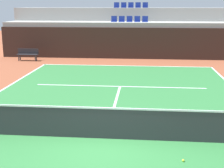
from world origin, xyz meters
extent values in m
plane|color=brown|center=(0.00, 0.00, 0.00)|extent=(80.00, 80.00, 0.00)
cube|color=#2D7238|center=(0.00, 0.00, 0.01)|extent=(11.00, 24.00, 0.01)
cube|color=white|center=(0.00, 11.95, 0.01)|extent=(11.00, 0.10, 0.00)
cube|color=white|center=(0.00, 6.40, 0.01)|extent=(8.26, 0.10, 0.00)
cube|color=white|center=(0.00, 3.20, 0.01)|extent=(0.10, 6.40, 0.00)
cube|color=black|center=(0.00, 14.99, 1.14)|extent=(19.07, 0.30, 2.27)
cube|color=#9E9E99|center=(0.00, 16.34, 1.30)|extent=(19.07, 2.40, 2.61)
cube|color=#9E9E99|center=(0.00, 18.74, 1.82)|extent=(19.07, 2.40, 3.64)
cube|color=navy|center=(-1.19, 16.34, 2.63)|extent=(0.44, 0.44, 0.04)
cube|color=navy|center=(-1.19, 16.54, 2.85)|extent=(0.44, 0.04, 0.40)
cube|color=navy|center=(-0.60, 16.34, 2.63)|extent=(0.44, 0.44, 0.04)
cube|color=navy|center=(-0.60, 16.54, 2.85)|extent=(0.44, 0.04, 0.40)
cube|color=navy|center=(0.00, 16.34, 2.63)|extent=(0.44, 0.44, 0.04)
cube|color=navy|center=(0.00, 16.54, 2.85)|extent=(0.44, 0.04, 0.40)
cube|color=navy|center=(0.60, 16.34, 2.63)|extent=(0.44, 0.44, 0.04)
cube|color=navy|center=(0.60, 16.54, 2.85)|extent=(0.44, 0.04, 0.40)
cube|color=navy|center=(1.19, 16.34, 2.63)|extent=(0.44, 0.44, 0.04)
cube|color=navy|center=(1.19, 16.54, 2.85)|extent=(0.44, 0.04, 0.40)
cube|color=navy|center=(-1.19, 18.74, 3.66)|extent=(0.44, 0.44, 0.04)
cube|color=navy|center=(-1.19, 18.94, 3.88)|extent=(0.44, 0.04, 0.40)
cube|color=navy|center=(-0.60, 18.74, 3.66)|extent=(0.44, 0.44, 0.04)
cube|color=navy|center=(-0.60, 18.94, 3.88)|extent=(0.44, 0.04, 0.40)
cube|color=navy|center=(0.00, 18.74, 3.66)|extent=(0.44, 0.44, 0.04)
cube|color=navy|center=(0.00, 18.94, 3.88)|extent=(0.44, 0.04, 0.40)
cube|color=navy|center=(0.60, 18.74, 3.66)|extent=(0.44, 0.44, 0.04)
cube|color=navy|center=(0.60, 18.94, 3.88)|extent=(0.44, 0.04, 0.40)
cube|color=navy|center=(1.19, 18.74, 3.66)|extent=(0.44, 0.44, 0.04)
cube|color=navy|center=(1.19, 18.94, 3.88)|extent=(0.44, 0.04, 0.40)
cube|color=#333338|center=(0.00, 0.00, 0.47)|extent=(10.90, 0.02, 0.92)
cube|color=white|center=(0.00, 0.00, 0.96)|extent=(10.90, 0.04, 0.05)
cube|color=#232328|center=(-7.08, 13.33, 0.45)|extent=(1.50, 0.40, 0.05)
cube|color=#232328|center=(-7.08, 13.51, 0.67)|extent=(1.50, 0.04, 0.36)
cube|color=#2D2D33|center=(-7.68, 13.19, 0.21)|extent=(0.06, 0.06, 0.42)
cube|color=#2D2D33|center=(-6.48, 13.19, 0.21)|extent=(0.06, 0.06, 0.42)
cube|color=#2D2D33|center=(-7.68, 13.47, 0.21)|extent=(0.06, 0.06, 0.42)
cube|color=#2D2D33|center=(-6.48, 13.47, 0.21)|extent=(0.06, 0.06, 0.42)
sphere|color=#CCE033|center=(2.15, -1.28, 0.04)|extent=(0.07, 0.07, 0.07)
camera|label=1|loc=(1.06, -9.03, 3.90)|focal=52.45mm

